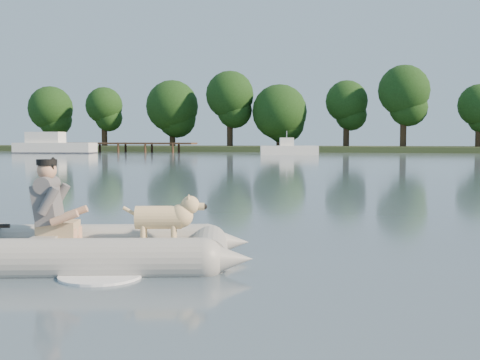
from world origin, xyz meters
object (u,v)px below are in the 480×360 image
(man, at_px, (49,201))
(cabin_cruiser, at_px, (55,143))
(dock, at_px, (113,147))
(dog, at_px, (159,222))
(dinghy, at_px, (106,217))
(motorboat, at_px, (289,143))

(man, xyz_separation_m, cabin_cruiser, (-28.19, 47.07, 0.37))
(dock, bearing_deg, man, -64.85)
(dog, bearing_deg, dock, 100.83)
(dinghy, xyz_separation_m, dog, (0.53, 0.19, -0.06))
(motorboat, bearing_deg, dog, -95.94)
(dinghy, relative_size, motorboat, 0.81)
(dog, xyz_separation_m, motorboat, (-6.15, 46.50, 0.56))
(dock, bearing_deg, cabin_cruiser, -122.34)
(cabin_cruiser, bearing_deg, motorboat, -9.51)
(man, height_order, cabin_cruiser, cabin_cruiser)
(dog, bearing_deg, cabin_cruiser, 106.64)
(dock, relative_size, man, 19.21)
(dock, xyz_separation_m, motorboat, (19.67, -5.78, 0.49))
(dinghy, height_order, motorboat, motorboat)
(dog, bearing_deg, man, 180.00)
(dog, xyz_separation_m, cabin_cruiser, (-29.32, 46.76, 0.60))
(dog, relative_size, cabin_cruiser, 0.10)
(dinghy, distance_m, cabin_cruiser, 55.08)
(dinghy, relative_size, dog, 5.24)
(dinghy, xyz_separation_m, cabin_cruiser, (-28.79, 46.95, 0.54))
(motorboat, bearing_deg, man, -97.35)
(man, bearing_deg, dock, 99.70)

